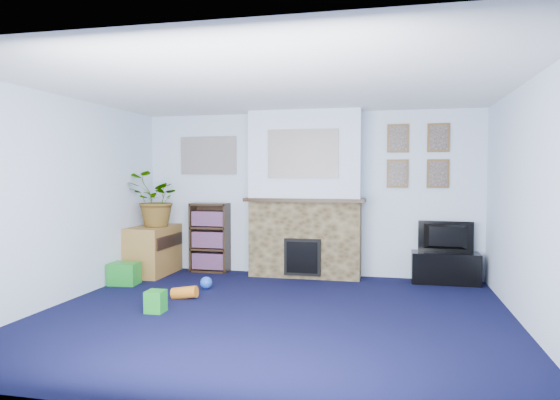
% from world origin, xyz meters
% --- Properties ---
extents(floor, '(5.00, 4.50, 0.01)m').
position_xyz_m(floor, '(0.00, 0.00, 0.00)').
color(floor, black).
rests_on(floor, ground).
extents(ceiling, '(5.00, 4.50, 0.01)m').
position_xyz_m(ceiling, '(0.00, 0.00, 2.40)').
color(ceiling, white).
rests_on(ceiling, wall_back).
extents(wall_back, '(5.00, 0.04, 2.40)m').
position_xyz_m(wall_back, '(0.00, 2.25, 1.20)').
color(wall_back, silver).
rests_on(wall_back, ground).
extents(wall_front, '(5.00, 0.04, 2.40)m').
position_xyz_m(wall_front, '(0.00, -2.25, 1.20)').
color(wall_front, silver).
rests_on(wall_front, ground).
extents(wall_left, '(0.04, 4.50, 2.40)m').
position_xyz_m(wall_left, '(-2.50, 0.00, 1.20)').
color(wall_left, silver).
rests_on(wall_left, ground).
extents(wall_right, '(0.04, 4.50, 2.40)m').
position_xyz_m(wall_right, '(2.50, 0.00, 1.20)').
color(wall_right, silver).
rests_on(wall_right, ground).
extents(chimney_breast, '(1.72, 0.50, 2.40)m').
position_xyz_m(chimney_breast, '(0.00, 2.05, 1.18)').
color(chimney_breast, brown).
rests_on(chimney_breast, ground).
extents(collage_main, '(1.00, 0.03, 0.68)m').
position_xyz_m(collage_main, '(0.00, 1.84, 1.78)').
color(collage_main, gray).
rests_on(collage_main, chimney_breast).
extents(collage_left, '(0.90, 0.03, 0.58)m').
position_xyz_m(collage_left, '(-1.55, 2.23, 1.78)').
color(collage_left, gray).
rests_on(collage_left, wall_back).
extents(portrait_tl, '(0.30, 0.03, 0.40)m').
position_xyz_m(portrait_tl, '(1.30, 2.23, 2.00)').
color(portrait_tl, brown).
rests_on(portrait_tl, wall_back).
extents(portrait_tr, '(0.30, 0.03, 0.40)m').
position_xyz_m(portrait_tr, '(1.85, 2.23, 2.00)').
color(portrait_tr, brown).
rests_on(portrait_tr, wall_back).
extents(portrait_bl, '(0.30, 0.03, 0.40)m').
position_xyz_m(portrait_bl, '(1.30, 2.23, 1.50)').
color(portrait_bl, brown).
rests_on(portrait_bl, wall_back).
extents(portrait_br, '(0.30, 0.03, 0.40)m').
position_xyz_m(portrait_br, '(1.85, 2.23, 1.50)').
color(portrait_br, brown).
rests_on(portrait_br, wall_back).
extents(tv_stand, '(0.90, 0.38, 0.42)m').
position_xyz_m(tv_stand, '(1.95, 2.03, 0.23)').
color(tv_stand, black).
rests_on(tv_stand, ground).
extents(television, '(0.74, 0.15, 0.42)m').
position_xyz_m(television, '(1.95, 2.05, 0.63)').
color(television, black).
rests_on(television, tv_stand).
extents(bookshelf, '(0.58, 0.28, 1.05)m').
position_xyz_m(bookshelf, '(-1.49, 2.11, 0.50)').
color(bookshelf, black).
rests_on(bookshelf, ground).
extents(sideboard, '(0.51, 0.92, 0.72)m').
position_xyz_m(sideboard, '(-2.24, 1.73, 0.35)').
color(sideboard, olive).
rests_on(sideboard, ground).
extents(potted_plant, '(0.95, 0.98, 0.82)m').
position_xyz_m(potted_plant, '(-2.19, 1.68, 1.13)').
color(potted_plant, '#26661E').
rests_on(potted_plant, sideboard).
extents(mantel_clock, '(0.10, 0.06, 0.14)m').
position_xyz_m(mantel_clock, '(-0.03, 2.00, 1.22)').
color(mantel_clock, gold).
rests_on(mantel_clock, chimney_breast).
extents(mantel_candle, '(0.05, 0.05, 0.17)m').
position_xyz_m(mantel_candle, '(0.22, 2.00, 1.23)').
color(mantel_candle, '#B2BFC6').
rests_on(mantel_candle, chimney_breast).
extents(mantel_teddy, '(0.13, 0.13, 0.13)m').
position_xyz_m(mantel_teddy, '(-0.54, 2.00, 1.22)').
color(mantel_teddy, slate).
rests_on(mantel_teddy, chimney_breast).
extents(mantel_can, '(0.06, 0.06, 0.11)m').
position_xyz_m(mantel_can, '(0.74, 2.00, 1.21)').
color(mantel_can, '#198C26').
rests_on(mantel_can, chimney_breast).
extents(green_crate, '(0.40, 0.33, 0.30)m').
position_xyz_m(green_crate, '(-2.30, 1.00, 0.14)').
color(green_crate, '#198C26').
rests_on(green_crate, ground).
extents(toy_ball, '(0.16, 0.16, 0.16)m').
position_xyz_m(toy_ball, '(-1.13, 1.00, 0.09)').
color(toy_ball, blue).
rests_on(toy_ball, ground).
extents(toy_block, '(0.20, 0.20, 0.24)m').
position_xyz_m(toy_block, '(-1.26, -0.16, 0.11)').
color(toy_block, '#198C26').
rests_on(toy_block, ground).
extents(toy_tube, '(0.32, 0.14, 0.19)m').
position_xyz_m(toy_tube, '(-1.19, 0.46, 0.07)').
color(toy_tube, orange).
rests_on(toy_tube, ground).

